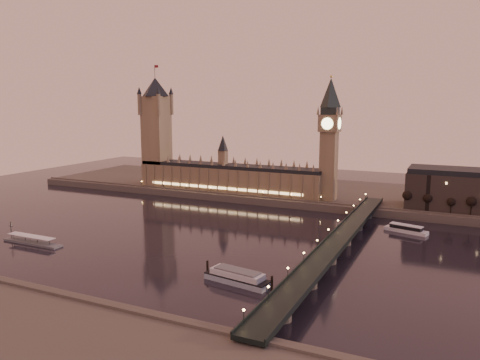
{
  "coord_description": "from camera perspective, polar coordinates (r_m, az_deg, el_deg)",
  "views": [
    {
      "loc": [
        152.19,
        -264.47,
        87.8
      ],
      "look_at": [
        11.82,
        35.0,
        33.03
      ],
      "focal_mm": 35.0,
      "sensor_mm": 36.0,
      "label": 1
    }
  ],
  "objects": [
    {
      "name": "bare_tree_0",
      "position": [
        381.71,
        19.84,
        -2.04
      ],
      "size": [
        6.42,
        6.42,
        13.05
      ],
      "color": "black",
      "rests_on": "ground"
    },
    {
      "name": "big_ben",
      "position": [
        398.49,
        10.86,
        5.8
      ],
      "size": [
        17.68,
        17.68,
        104.0
      ],
      "color": "brown",
      "rests_on": "ground"
    },
    {
      "name": "ground",
      "position": [
        317.52,
        -4.65,
        -6.68
      ],
      "size": [
        700.0,
        700.0,
        0.0
      ],
      "primitive_type": "plane",
      "color": "black",
      "rests_on": "ground"
    },
    {
      "name": "bare_tree_3",
      "position": [
        380.5,
        26.19,
        -2.49
      ],
      "size": [
        6.42,
        6.42,
        13.05
      ],
      "color": "black",
      "rests_on": "ground"
    },
    {
      "name": "palace_of_westminster",
      "position": [
        435.82,
        -1.39,
        0.68
      ],
      "size": [
        180.0,
        26.62,
        52.0
      ],
      "color": "brown",
      "rests_on": "ground"
    },
    {
      "name": "westminster_bridge",
      "position": [
        283.52,
        11.79,
        -7.67
      ],
      "size": [
        13.2,
        260.0,
        15.3
      ],
      "color": "black",
      "rests_on": "ground"
    },
    {
      "name": "far_embankment",
      "position": [
        454.5,
        9.07,
        -1.47
      ],
      "size": [
        560.0,
        130.0,
        6.0
      ],
      "primitive_type": "cube",
      "color": "#423D35",
      "rests_on": "ground"
    },
    {
      "name": "pontoon_pier",
      "position": [
        325.06,
        -23.98,
        -6.87
      ],
      "size": [
        44.03,
        7.34,
        11.74
      ],
      "color": "#595B5E",
      "rests_on": "ground"
    },
    {
      "name": "cruise_boat_b",
      "position": [
        341.46,
        19.59,
        -5.65
      ],
      "size": [
        29.6,
        14.41,
        5.3
      ],
      "rotation": [
        0.0,
        0.0,
        -0.26
      ],
      "color": "silver",
      "rests_on": "ground"
    },
    {
      "name": "victoria_tower",
      "position": [
        472.4,
        -10.17,
        6.59
      ],
      "size": [
        31.68,
        31.68,
        118.0
      ],
      "color": "brown",
      "rests_on": "ground"
    },
    {
      "name": "moored_barge",
      "position": [
        235.03,
        -0.33,
        -11.73
      ],
      "size": [
        39.25,
        14.95,
        7.28
      ],
      "rotation": [
        0.0,
        0.0,
        -0.16
      ],
      "color": "#96ABBF",
      "rests_on": "ground"
    },
    {
      "name": "bare_tree_1",
      "position": [
        380.78,
        21.95,
        -2.2
      ],
      "size": [
        6.42,
        6.42,
        13.05
      ],
      "color": "black",
      "rests_on": "ground"
    },
    {
      "name": "bare_tree_2",
      "position": [
        380.38,
        24.07,
        -2.35
      ],
      "size": [
        6.42,
        6.42,
        13.05
      ],
      "color": "black",
      "rests_on": "ground"
    }
  ]
}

